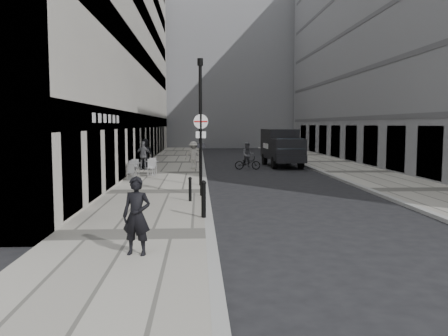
% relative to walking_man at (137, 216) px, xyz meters
% --- Properties ---
extents(ground, '(120.00, 120.00, 0.00)m').
position_rel_walking_man_xyz_m(ground, '(1.59, -0.78, -0.95)').
color(ground, black).
rests_on(ground, ground).
extents(sidewalk, '(4.00, 60.00, 0.12)m').
position_rel_walking_man_xyz_m(sidewalk, '(-0.41, 17.22, -0.89)').
color(sidewalk, '#A39F93').
rests_on(sidewalk, ground).
extents(far_sidewalk, '(4.00, 60.00, 0.12)m').
position_rel_walking_man_xyz_m(far_sidewalk, '(10.59, 17.22, -0.89)').
color(far_sidewalk, '#A39F93').
rests_on(far_sidewalk, ground).
extents(building_left, '(4.00, 45.00, 18.00)m').
position_rel_walking_man_xyz_m(building_left, '(-4.41, 23.72, 8.05)').
color(building_left, '#B5B1A5').
rests_on(building_left, ground).
extents(building_right, '(6.00, 45.00, 20.00)m').
position_rel_walking_man_xyz_m(building_right, '(15.59, 23.72, 9.05)').
color(building_right, slate).
rests_on(building_right, ground).
extents(building_far, '(24.00, 16.00, 22.00)m').
position_rel_walking_man_xyz_m(building_far, '(3.09, 55.22, 10.05)').
color(building_far, slate).
rests_on(building_far, ground).
extents(walking_man, '(0.68, 0.52, 1.66)m').
position_rel_walking_man_xyz_m(walking_man, '(0.00, 0.00, 0.00)').
color(walking_man, black).
rests_on(walking_man, sidewalk).
extents(sign_post, '(0.55, 0.12, 3.22)m').
position_rel_walking_man_xyz_m(sign_post, '(1.39, 8.26, 1.24)').
color(sign_post, black).
rests_on(sign_post, sidewalk).
extents(lamppost, '(0.25, 0.25, 5.64)m').
position_rel_walking_man_xyz_m(lamppost, '(1.39, 11.38, 2.31)').
color(lamppost, black).
rests_on(lamppost, sidewalk).
extents(bollard_near, '(0.14, 0.14, 1.03)m').
position_rel_walking_man_xyz_m(bollard_near, '(1.44, 3.94, -0.31)').
color(bollard_near, black).
rests_on(bollard_near, sidewalk).
extents(bollard_far, '(0.11, 0.11, 0.82)m').
position_rel_walking_man_xyz_m(bollard_far, '(0.99, 6.98, -0.42)').
color(bollard_far, black).
rests_on(bollard_far, sidewalk).
extents(panel_van, '(2.24, 5.48, 2.54)m').
position_rel_walking_man_xyz_m(panel_van, '(6.97, 22.25, 0.48)').
color(panel_van, black).
rests_on(panel_van, ground).
extents(cyclist, '(1.63, 0.63, 1.74)m').
position_rel_walking_man_xyz_m(cyclist, '(4.42, 20.05, -0.27)').
color(cyclist, black).
rests_on(cyclist, ground).
extents(pedestrian_a, '(1.05, 0.49, 1.75)m').
position_rel_walking_man_xyz_m(pedestrian_a, '(-2.01, 18.75, 0.05)').
color(pedestrian_a, '#515156').
rests_on(pedestrian_a, sidewalk).
extents(pedestrian_b, '(1.13, 0.68, 1.70)m').
position_rel_walking_man_xyz_m(pedestrian_b, '(0.99, 19.40, 0.02)').
color(pedestrian_b, '#B9B4AB').
rests_on(pedestrian_b, sidewalk).
extents(pedestrian_c, '(0.97, 0.68, 1.88)m').
position_rel_walking_man_xyz_m(pedestrian_c, '(-2.01, 19.70, 0.11)').
color(pedestrian_c, black).
rests_on(pedestrian_c, sidewalk).
extents(cafe_table_near, '(0.63, 1.41, 0.81)m').
position_rel_walking_man_xyz_m(cafe_table_near, '(-2.01, 13.76, -0.42)').
color(cafe_table_near, '#A6A7A9').
rests_on(cafe_table_near, sidewalk).
extents(cafe_table_mid, '(0.71, 1.60, 0.91)m').
position_rel_walking_man_xyz_m(cafe_table_mid, '(-1.21, 15.78, -0.37)').
color(cafe_table_mid, silver).
rests_on(cafe_table_mid, sidewalk).
extents(cafe_table_far, '(0.72, 1.63, 0.93)m').
position_rel_walking_man_xyz_m(cafe_table_far, '(-2.01, 14.48, -0.36)').
color(cafe_table_far, silver).
rests_on(cafe_table_far, sidewalk).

